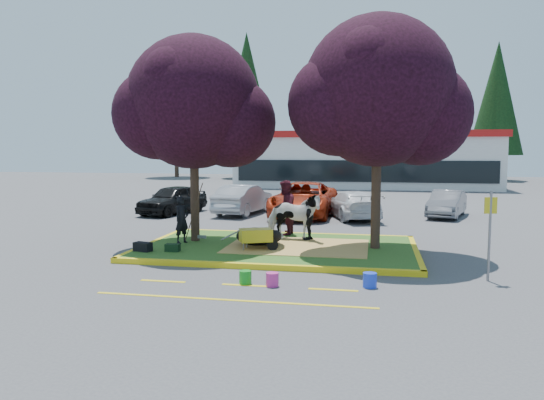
% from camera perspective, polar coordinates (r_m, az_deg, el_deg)
% --- Properties ---
extents(ground, '(90.00, 90.00, 0.00)m').
position_cam_1_polar(ground, '(16.27, 0.69, -5.46)').
color(ground, '#424244').
rests_on(ground, ground).
extents(median_island, '(8.00, 5.00, 0.15)m').
position_cam_1_polar(median_island, '(16.26, 0.69, -5.20)').
color(median_island, '#2A591B').
rests_on(median_island, ground).
extents(curb_near, '(8.30, 0.16, 0.15)m').
position_cam_1_polar(curb_near, '(13.78, -1.25, -7.18)').
color(curb_near, yellow).
rests_on(curb_near, ground).
extents(curb_far, '(8.30, 0.16, 0.15)m').
position_cam_1_polar(curb_far, '(18.76, 2.11, -3.74)').
color(curb_far, yellow).
rests_on(curb_far, ground).
extents(curb_left, '(0.16, 5.30, 0.15)m').
position_cam_1_polar(curb_left, '(17.45, -12.66, -4.59)').
color(curb_left, yellow).
rests_on(curb_left, ground).
extents(curb_right, '(0.16, 5.30, 0.15)m').
position_cam_1_polar(curb_right, '(16.05, 15.24, -5.54)').
color(curb_right, yellow).
rests_on(curb_right, ground).
extents(straw_bedding, '(4.20, 3.00, 0.01)m').
position_cam_1_polar(straw_bedding, '(16.15, 2.79, -4.99)').
color(straw_bedding, tan).
rests_on(straw_bedding, median_island).
extents(tree_purple_left, '(5.06, 4.20, 6.51)m').
position_cam_1_polar(tree_purple_left, '(17.09, -8.40, 9.70)').
color(tree_purple_left, black).
rests_on(tree_purple_left, median_island).
extents(tree_purple_right, '(5.30, 4.40, 6.82)m').
position_cam_1_polar(tree_purple_right, '(15.95, 11.39, 10.67)').
color(tree_purple_right, black).
rests_on(tree_purple_right, median_island).
extents(fire_lane_stripe_a, '(1.10, 0.12, 0.01)m').
position_cam_1_polar(fire_lane_stripe_a, '(12.88, -11.65, -8.54)').
color(fire_lane_stripe_a, yellow).
rests_on(fire_lane_stripe_a, ground).
extents(fire_lane_stripe_b, '(1.10, 0.12, 0.01)m').
position_cam_1_polar(fire_lane_stripe_b, '(12.27, -2.88, -9.15)').
color(fire_lane_stripe_b, yellow).
rests_on(fire_lane_stripe_b, ground).
extents(fire_lane_stripe_c, '(1.10, 0.12, 0.01)m').
position_cam_1_polar(fire_lane_stripe_c, '(11.96, 6.59, -9.57)').
color(fire_lane_stripe_c, yellow).
rests_on(fire_lane_stripe_c, ground).
extents(fire_lane_long, '(6.00, 0.10, 0.01)m').
position_cam_1_polar(fire_lane_long, '(11.15, -4.39, -10.69)').
color(fire_lane_long, yellow).
rests_on(fire_lane_long, ground).
extents(retail_building, '(20.40, 8.40, 4.40)m').
position_cam_1_polar(retail_building, '(43.71, 9.92, 4.42)').
color(retail_building, silver).
rests_on(retail_building, ground).
extents(treeline, '(46.58, 7.80, 14.63)m').
position_cam_1_polar(treeline, '(53.54, 9.40, 10.51)').
color(treeline, black).
rests_on(treeline, ground).
extents(cow, '(1.86, 0.93, 1.53)m').
position_cam_1_polar(cow, '(17.14, 2.35, -1.79)').
color(cow, silver).
rests_on(cow, median_island).
extents(calf, '(1.35, 0.89, 0.55)m').
position_cam_1_polar(calf, '(16.29, -1.72, -3.93)').
color(calf, black).
rests_on(calf, median_island).
extents(handler, '(0.55, 0.64, 1.48)m').
position_cam_1_polar(handler, '(16.81, -9.67, -2.10)').
color(handler, black).
rests_on(handler, median_island).
extents(visitor_a, '(0.75, 0.94, 1.87)m').
position_cam_1_polar(visitor_a, '(18.14, 1.40, -0.83)').
color(visitor_a, '#4D1624').
rests_on(visitor_a, median_island).
extents(visitor_b, '(0.34, 0.77, 1.30)m').
position_cam_1_polar(visitor_b, '(17.17, 3.94, -2.17)').
color(visitor_b, black).
rests_on(visitor_b, median_island).
extents(wheelbarrow, '(1.63, 0.87, 0.62)m').
position_cam_1_polar(wheelbarrow, '(15.51, -1.73, -3.84)').
color(wheelbarrow, black).
rests_on(wheelbarrow, median_island).
extents(gear_bag_dark, '(0.56, 0.39, 0.26)m').
position_cam_1_polar(gear_bag_dark, '(15.82, -13.73, -4.91)').
color(gear_bag_dark, black).
rests_on(gear_bag_dark, median_island).
extents(gear_bag_green, '(0.41, 0.26, 0.22)m').
position_cam_1_polar(gear_bag_green, '(15.62, -10.64, -5.06)').
color(gear_bag_green, black).
rests_on(gear_bag_green, median_island).
extents(sign_post, '(0.30, 0.10, 2.14)m').
position_cam_1_polar(sign_post, '(13.41, 22.39, -2.68)').
color(sign_post, slate).
rests_on(sign_post, ground).
extents(bucket_green, '(0.32, 0.32, 0.31)m').
position_cam_1_polar(bucket_green, '(12.37, -2.88, -8.30)').
color(bucket_green, '#16931F').
rests_on(bucket_green, ground).
extents(bucket_pink, '(0.32, 0.32, 0.32)m').
position_cam_1_polar(bucket_pink, '(12.14, 0.03, -8.55)').
color(bucket_pink, '#CA2D87').
rests_on(bucket_pink, ground).
extents(bucket_blue, '(0.40, 0.40, 0.33)m').
position_cam_1_polar(bucket_blue, '(12.25, 10.48, -8.48)').
color(bucket_blue, blue).
rests_on(bucket_blue, ground).
extents(car_black, '(2.64, 4.31, 1.37)m').
position_cam_1_polar(car_black, '(25.58, -10.65, 0.07)').
color(car_black, black).
rests_on(car_black, ground).
extents(car_silver, '(2.10, 4.42, 1.40)m').
position_cam_1_polar(car_silver, '(25.12, -3.10, 0.08)').
color(car_silver, '#9D9FA4').
rests_on(car_silver, ground).
extents(car_red, '(2.83, 5.70, 1.55)m').
position_cam_1_polar(car_red, '(24.27, 3.46, 0.07)').
color(car_red, '#A92A0E').
rests_on(car_red, ground).
extents(car_white, '(2.99, 4.61, 1.24)m').
position_cam_1_polar(car_white, '(23.74, 8.67, -0.48)').
color(car_white, silver).
rests_on(car_white, ground).
extents(car_grey, '(2.24, 3.87, 1.21)m').
position_cam_1_polar(car_grey, '(25.28, 18.29, -0.38)').
color(car_grey, slate).
rests_on(car_grey, ground).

